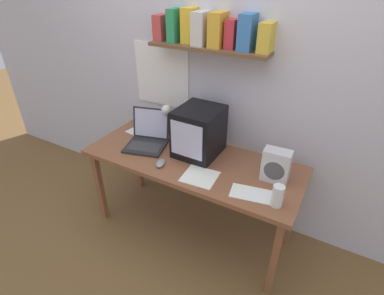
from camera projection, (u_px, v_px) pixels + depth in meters
ground_plane at (192, 228)px, 2.61m from camera, size 12.00×12.00×0.00m
back_wall at (219, 67)px, 2.25m from camera, size 5.60×0.24×2.60m
corner_desk at (192, 166)px, 2.27m from camera, size 1.64×0.65×0.72m
crt_monitor at (198, 132)px, 2.22m from camera, size 0.31×0.36×0.37m
laptop at (148, 136)px, 2.40m from camera, size 0.37×0.38×0.27m
desk_lamp at (168, 118)px, 2.41m from camera, size 0.12×0.15×0.30m
juice_glass at (277, 197)px, 1.77m from camera, size 0.07×0.07×0.14m
space_heater at (276, 166)px, 1.96m from camera, size 0.18×0.11×0.23m
computer_mouse at (161, 163)px, 2.16m from camera, size 0.09×0.12×0.03m
open_notebook at (200, 177)px, 2.05m from camera, size 0.25×0.23×0.00m
loose_paper_near_laptop at (252, 194)px, 1.89m from camera, size 0.30×0.19×0.00m
loose_paper_near_monitor at (140, 132)px, 2.61m from camera, size 0.24×0.20×0.00m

